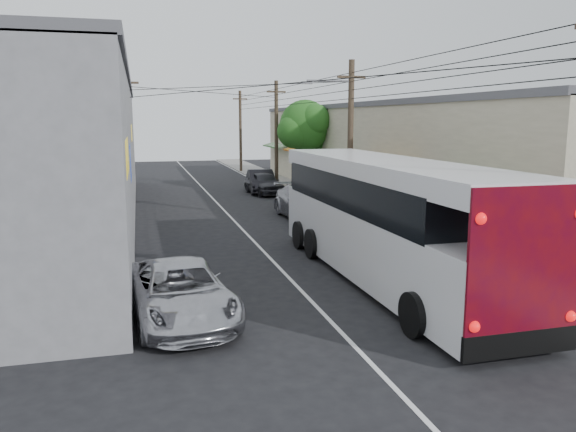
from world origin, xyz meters
The scene contains 13 objects.
ground centered at (0.00, 0.00, 0.00)m, with size 120.00×120.00×0.00m, color black.
sidewalk centered at (6.50, 20.00, 0.06)m, with size 3.00×80.00×0.12m, color slate.
building_right centered at (10.99, 22.00, 3.15)m, with size 7.09×40.00×6.25m.
building_left centered at (-8.50, 18.00, 3.65)m, with size 7.20×36.00×7.25m.
utility_poles centered at (3.13, 20.33, 4.13)m, with size 11.80×45.28×8.00m.
street_tree centered at (6.87, 26.02, 4.67)m, with size 4.40×4.00×6.60m.
coach_bus centered at (3.00, 4.11, 2.05)m, with size 3.23×13.78×3.96m.
jeepney centered at (-3.80, 1.99, 0.75)m, with size 2.47×5.37×1.49m, color #B9BAC1.
parked_suv centered at (3.80, 15.62, 0.88)m, with size 2.46×6.05×1.76m, color #929299.
parked_car_mid centered at (3.80, 26.00, 0.79)m, with size 1.87×4.64×1.58m, color #27272C.
parked_car_far centered at (3.80, 27.00, 0.82)m, with size 1.73×4.96×1.64m, color black.
pedestrian_near centered at (5.74, 10.65, 0.87)m, with size 0.55×0.36×1.51m, color pink.
pedestrian_far centered at (5.46, 13.22, 0.94)m, with size 0.80×0.62×1.64m, color #93AED6.
Camera 1 is at (-4.69, -12.50, 5.24)m, focal length 35.00 mm.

